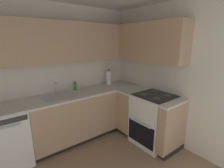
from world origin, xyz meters
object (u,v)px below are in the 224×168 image
object	(u,v)px
dishwasher	(5,138)
paper_towel_roll	(109,78)
oven_range	(154,119)
soap_bottle	(75,86)

from	to	relation	value
dishwasher	paper_towel_roll	size ratio (longest dim) A/B	2.48
dishwasher	paper_towel_roll	distance (m)	2.07
oven_range	paper_towel_roll	world-z (taller)	paper_towel_roll
oven_range	paper_towel_roll	distance (m)	1.26
oven_range	paper_towel_roll	bearing A→B (deg)	98.19
dishwasher	oven_range	size ratio (longest dim) A/B	0.82
soap_bottle	paper_towel_roll	xyz separation A→B (m)	(0.77, -0.02, 0.07)
paper_towel_roll	dishwasher	bearing A→B (deg)	-175.36
dishwasher	soap_bottle	world-z (taller)	soap_bottle
soap_bottle	paper_towel_roll	bearing A→B (deg)	-1.50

